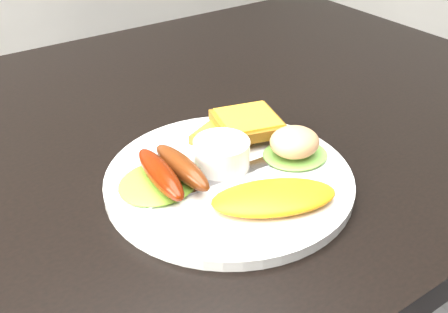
# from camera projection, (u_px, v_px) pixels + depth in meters

# --- Properties ---
(dining_table) EXTENTS (1.20, 0.80, 0.04)m
(dining_table) POSITION_uv_depth(u_px,v_px,m) (180.00, 134.00, 0.75)
(dining_table) COLOR black
(dining_table) RESTS_ON ground
(person) EXTENTS (0.63, 0.52, 1.50)m
(person) POSITION_uv_depth(u_px,v_px,m) (48.00, 35.00, 1.03)
(person) COLOR navy
(person) RESTS_ON ground
(plate) EXTENTS (0.29, 0.29, 0.01)m
(plate) POSITION_uv_depth(u_px,v_px,m) (229.00, 179.00, 0.61)
(plate) COLOR white
(plate) RESTS_ON dining_table
(lettuce_left) EXTENTS (0.11, 0.10, 0.01)m
(lettuce_left) POSITION_uv_depth(u_px,v_px,m) (158.00, 183.00, 0.58)
(lettuce_left) COLOR #519A19
(lettuce_left) RESTS_ON plate
(lettuce_right) EXTENTS (0.09, 0.09, 0.01)m
(lettuce_right) POSITION_uv_depth(u_px,v_px,m) (295.00, 154.00, 0.63)
(lettuce_right) COLOR #4FA03A
(lettuce_right) RESTS_ON plate
(omelette) EXTENTS (0.15, 0.11, 0.02)m
(omelette) POSITION_uv_depth(u_px,v_px,m) (274.00, 197.00, 0.55)
(omelette) COLOR orange
(omelette) RESTS_ON plate
(sausage_a) EXTENTS (0.04, 0.11, 0.03)m
(sausage_a) POSITION_uv_depth(u_px,v_px,m) (160.00, 174.00, 0.57)
(sausage_a) COLOR #630805
(sausage_a) RESTS_ON lettuce_left
(sausage_b) EXTENTS (0.03, 0.11, 0.03)m
(sausage_b) POSITION_uv_depth(u_px,v_px,m) (182.00, 167.00, 0.58)
(sausage_b) COLOR #5E240E
(sausage_b) RESTS_ON lettuce_left
(ramekin) EXTENTS (0.07, 0.07, 0.04)m
(ramekin) POSITION_uv_depth(u_px,v_px,m) (222.00, 156.00, 0.61)
(ramekin) COLOR white
(ramekin) RESTS_ON plate
(toast_a) EXTENTS (0.09, 0.09, 0.01)m
(toast_a) POSITION_uv_depth(u_px,v_px,m) (227.00, 136.00, 0.67)
(toast_a) COLOR brown
(toast_a) RESTS_ON plate
(toast_b) EXTENTS (0.10, 0.10, 0.01)m
(toast_b) POSITION_uv_depth(u_px,v_px,m) (248.00, 123.00, 0.67)
(toast_b) COLOR #8B5A17
(toast_b) RESTS_ON toast_a
(potato_salad) EXTENTS (0.06, 0.06, 0.03)m
(potato_salad) POSITION_uv_depth(u_px,v_px,m) (294.00, 142.00, 0.62)
(potato_salad) COLOR beige
(potato_salad) RESTS_ON lettuce_right
(fork) EXTENTS (0.14, 0.02, 0.00)m
(fork) POSITION_uv_depth(u_px,v_px,m) (201.00, 187.00, 0.58)
(fork) COLOR #ADAFB7
(fork) RESTS_ON plate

